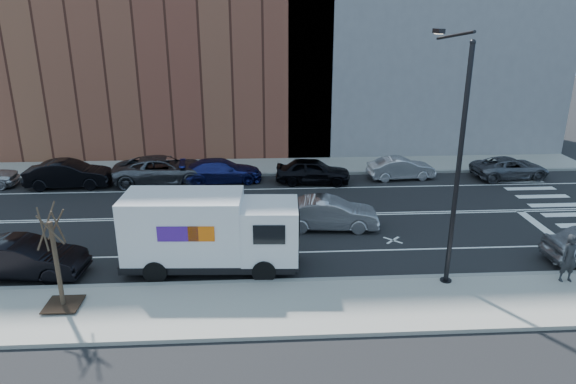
{
  "coord_description": "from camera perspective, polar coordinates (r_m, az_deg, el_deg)",
  "views": [
    {
      "loc": [
        -0.06,
        -24.47,
        9.84
      ],
      "look_at": [
        1.35,
        -0.3,
        1.4
      ],
      "focal_mm": 32.0,
      "sensor_mm": 36.0,
      "label": 1
    }
  ],
  "objects": [
    {
      "name": "sidewalk_near",
      "position": [
        18.46,
        -2.71,
        -12.74
      ],
      "size": [
        44.0,
        3.6,
        0.15
      ],
      "primitive_type": "cube",
      "color": "gray",
      "rests_on": "ground"
    },
    {
      "name": "sidewalk_far",
      "position": [
        34.67,
        -3.1,
        2.83
      ],
      "size": [
        44.0,
        3.6,
        0.15
      ],
      "primitive_type": "cube",
      "color": "gray",
      "rests_on": "ground"
    },
    {
      "name": "ground",
      "position": [
        26.37,
        -2.96,
        -2.72
      ],
      "size": [
        120.0,
        120.0,
        0.0
      ],
      "primitive_type": "plane",
      "color": "black",
      "rests_on": "ground"
    },
    {
      "name": "streetlight",
      "position": [
        19.51,
        18.04,
        4.14
      ],
      "size": [
        0.44,
        4.02,
        9.34
      ],
      "color": "black",
      "rests_on": "ground"
    },
    {
      "name": "near_parked_rear_a",
      "position": [
        22.73,
        -27.3,
        -6.57
      ],
      "size": [
        4.85,
        2.04,
        1.56
      ],
      "primitive_type": "imported",
      "rotation": [
        0.0,
        0.0,
        1.49
      ],
      "color": "black",
      "rests_on": "ground"
    },
    {
      "name": "far_parked_c",
      "position": [
        32.24,
        -13.72,
        2.41
      ],
      "size": [
        6.16,
        3.35,
        1.64
      ],
      "primitive_type": "imported",
      "rotation": [
        0.0,
        0.0,
        1.68
      ],
      "color": "#4F5056",
      "rests_on": "ground"
    },
    {
      "name": "street_tree",
      "position": [
        19.41,
        -24.16,
        -8.22
      ],
      "size": [
        1.2,
        1.2,
        3.75
      ],
      "color": "black",
      "rests_on": "ground"
    },
    {
      "name": "driving_sedan",
      "position": [
        24.72,
        4.66,
        -2.4
      ],
      "size": [
        4.73,
        1.96,
        1.52
      ],
      "primitive_type": "imported",
      "rotation": [
        0.0,
        0.0,
        1.49
      ],
      "color": "#99999D",
      "rests_on": "ground"
    },
    {
      "name": "curb_near",
      "position": [
        20.01,
        -2.78,
        -9.99
      ],
      "size": [
        44.0,
        0.25,
        0.17
      ],
      "primitive_type": "cube",
      "color": "gray",
      "rests_on": "ground"
    },
    {
      "name": "crosswalk",
      "position": [
        30.87,
        28.26,
        -1.75
      ],
      "size": [
        3.0,
        14.0,
        0.01
      ],
      "primitive_type": null,
      "color": "white",
      "rests_on": "ground"
    },
    {
      "name": "far_parked_b",
      "position": [
        33.21,
        -23.18,
        1.85
      ],
      "size": [
        4.94,
        1.85,
        1.61
      ],
      "primitive_type": "imported",
      "rotation": [
        0.0,
        0.0,
        1.6
      ],
      "color": "black",
      "rests_on": "ground"
    },
    {
      "name": "far_parked_f",
      "position": [
        32.89,
        12.45,
        2.59
      ],
      "size": [
        4.25,
        1.84,
        1.36
      ],
      "primitive_type": "imported",
      "rotation": [
        0.0,
        0.0,
        1.67
      ],
      "color": "#B5B4B9",
      "rests_on": "ground"
    },
    {
      "name": "road_markings",
      "position": [
        26.37,
        -2.96,
        -2.71
      ],
      "size": [
        40.0,
        8.6,
        0.01
      ],
      "primitive_type": null,
      "color": "white",
      "rests_on": "ground"
    },
    {
      "name": "far_parked_e",
      "position": [
        31.3,
        2.79,
        2.35
      ],
      "size": [
        4.68,
        2.31,
        1.54
      ],
      "primitive_type": "imported",
      "rotation": [
        0.0,
        0.0,
        1.46
      ],
      "color": "black",
      "rests_on": "ground"
    },
    {
      "name": "curb_far",
      "position": [
        32.94,
        -3.08,
        1.97
      ],
      "size": [
        44.0,
        0.25,
        0.17
      ],
      "primitive_type": "cube",
      "color": "gray",
      "rests_on": "ground"
    },
    {
      "name": "far_parked_d",
      "position": [
        31.74,
        -7.42,
        2.35
      ],
      "size": [
        5.15,
        2.54,
        1.44
      ],
      "primitive_type": "imported",
      "rotation": [
        0.0,
        0.0,
        1.68
      ],
      "color": "navy",
      "rests_on": "ground"
    },
    {
      "name": "far_parked_g",
      "position": [
        35.18,
        23.43,
        2.48
      ],
      "size": [
        4.95,
        2.64,
        1.32
      ],
      "primitive_type": "imported",
      "rotation": [
        0.0,
        0.0,
        1.67
      ],
      "color": "#52545A",
      "rests_on": "ground"
    },
    {
      "name": "pedestrian",
      "position": [
        22.24,
        28.81,
        -6.48
      ],
      "size": [
        0.71,
        0.48,
        1.89
      ],
      "primitive_type": "imported",
      "rotation": [
        0.0,
        0.0,
        0.05
      ],
      "color": "black",
      "rests_on": "sidewalk_near"
    },
    {
      "name": "fedex_van",
      "position": [
        20.66,
        -8.69,
        -4.31
      ],
      "size": [
        7.09,
        2.76,
        3.19
      ],
      "rotation": [
        0.0,
        0.0,
        -0.05
      ],
      "color": "black",
      "rests_on": "ground"
    }
  ]
}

